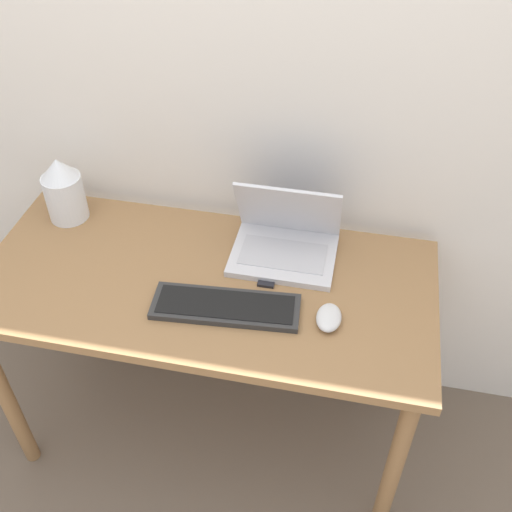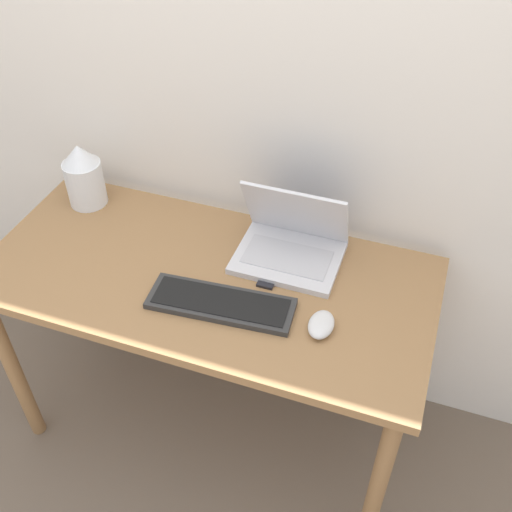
{
  "view_description": "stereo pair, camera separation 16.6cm",
  "coord_description": "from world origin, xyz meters",
  "px_view_note": "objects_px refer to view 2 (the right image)",
  "views": [
    {
      "loc": [
        0.4,
        -0.88,
        1.97
      ],
      "look_at": [
        0.15,
        0.33,
        0.86
      ],
      "focal_mm": 42.0,
      "sensor_mm": 36.0,
      "label": 1
    },
    {
      "loc": [
        0.56,
        -0.84,
        1.97
      ],
      "look_at": [
        0.15,
        0.33,
        0.86
      ],
      "focal_mm": 42.0,
      "sensor_mm": 36.0,
      "label": 2
    }
  ],
  "objects_px": {
    "mp3_player": "(268,280)",
    "laptop": "(291,242)",
    "mouse": "(321,325)",
    "keyboard": "(221,303)",
    "vase": "(83,175)"
  },
  "relations": [
    {
      "from": "laptop",
      "to": "vase",
      "type": "bearing_deg",
      "value": 177.54
    },
    {
      "from": "mp3_player",
      "to": "laptop",
      "type": "bearing_deg",
      "value": 77.73
    },
    {
      "from": "keyboard",
      "to": "vase",
      "type": "xyz_separation_m",
      "value": [
        -0.6,
        0.3,
        0.1
      ]
    },
    {
      "from": "mouse",
      "to": "mp3_player",
      "type": "bearing_deg",
      "value": 146.83
    },
    {
      "from": "laptop",
      "to": "mouse",
      "type": "bearing_deg",
      "value": -57.58
    },
    {
      "from": "keyboard",
      "to": "mp3_player",
      "type": "relative_size",
      "value": 6.31
    },
    {
      "from": "laptop",
      "to": "mp3_player",
      "type": "xyz_separation_m",
      "value": [
        -0.03,
        -0.13,
        -0.05
      ]
    },
    {
      "from": "laptop",
      "to": "mouse",
      "type": "height_order",
      "value": "laptop"
    },
    {
      "from": "vase",
      "to": "mp3_player",
      "type": "height_order",
      "value": "vase"
    },
    {
      "from": "keyboard",
      "to": "vase",
      "type": "height_order",
      "value": "vase"
    },
    {
      "from": "laptop",
      "to": "vase",
      "type": "distance_m",
      "value": 0.72
    },
    {
      "from": "laptop",
      "to": "keyboard",
      "type": "height_order",
      "value": "laptop"
    },
    {
      "from": "laptop",
      "to": "mouse",
      "type": "xyz_separation_m",
      "value": [
        0.16,
        -0.26,
        -0.04
      ]
    },
    {
      "from": "mouse",
      "to": "vase",
      "type": "distance_m",
      "value": 0.93
    },
    {
      "from": "mp3_player",
      "to": "vase",
      "type": "bearing_deg",
      "value": 166.73
    }
  ]
}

